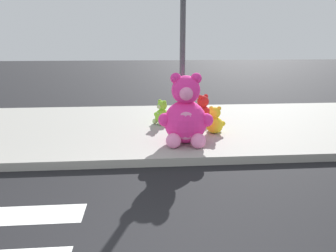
# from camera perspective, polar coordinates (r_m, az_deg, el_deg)

# --- Properties ---
(sidewalk) EXTENTS (28.00, 4.40, 0.15)m
(sidewalk) POSITION_cam_1_polar(r_m,az_deg,el_deg) (7.56, -5.89, -0.40)
(sidewalk) COLOR #9E9B93
(sidewalk) RESTS_ON ground_plane
(sign_pole) EXTENTS (0.56, 0.11, 3.20)m
(sign_pole) POSITION_cam_1_polar(r_m,az_deg,el_deg) (6.53, 2.57, 13.00)
(sign_pole) COLOR #4C4C51
(sign_pole) RESTS_ON sidewalk
(plush_pink_large) EXTENTS (1.03, 0.92, 1.34)m
(plush_pink_large) POSITION_cam_1_polar(r_m,az_deg,el_deg) (6.11, 3.10, 1.80)
(plush_pink_large) COLOR #F22D93
(plush_pink_large) RESTS_ON sidewalk
(plush_lime) EXTENTS (0.41, 0.40, 0.57)m
(plush_lime) POSITION_cam_1_polar(r_m,az_deg,el_deg) (7.59, -1.12, 2.09)
(plush_lime) COLOR #8CD133
(plush_lime) RESTS_ON sidewalk
(plush_red) EXTENTS (0.48, 0.49, 0.69)m
(plush_red) POSITION_cam_1_polar(r_m,az_deg,el_deg) (7.67, 6.01, 2.52)
(plush_red) COLOR red
(plush_red) RESTS_ON sidewalk
(plush_yellow) EXTENTS (0.44, 0.41, 0.58)m
(plush_yellow) POSITION_cam_1_polar(r_m,az_deg,el_deg) (6.90, 8.21, 0.66)
(plush_yellow) COLOR yellow
(plush_yellow) RESTS_ON sidewalk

